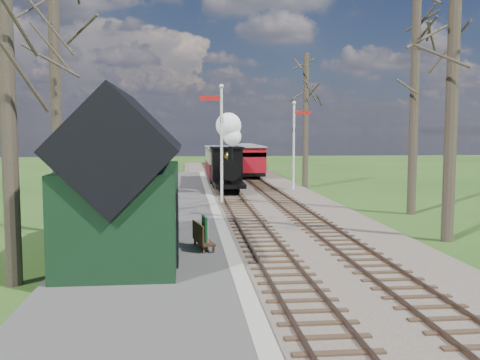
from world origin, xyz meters
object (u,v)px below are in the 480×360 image
Objects in this scene: coach at (222,163)px; red_carriage_a at (250,160)px; semaphore_near at (220,135)px; station_shed at (124,185)px; red_carriage_b at (243,157)px; locomotive at (228,159)px; person at (166,230)px; sign_board at (205,233)px; semaphore_far at (295,139)px; bench at (201,237)px.

red_carriage_a is at bearing 60.04° from coach.
station_shed is at bearing -106.38° from semaphore_near.
locomotive is at bearing -99.23° from red_carriage_b.
locomotive is at bearing 4.74° from person.
sign_board is at bearing -96.06° from semaphore_near.
semaphore_near reaches higher than person.
semaphore_far is (8.67, 18.00, 1.08)m from station_shed.
semaphore_near is 10.82m from coach.
semaphore_near is at bearing -130.60° from semaphore_far.
sign_board is at bearing -99.81° from red_carriage_a.
coach reaches higher than red_carriage_b.
coach is at bearing 84.86° from sign_board.
red_carriage_b is 3.96× the size of person.
red_carriage_b is at bearing 81.62° from bench.
sign_board is (2.33, 0.69, -1.56)m from station_shed.
red_carriage_a is at bearing 101.03° from semaphore_far.
station_shed is 2.87m from bench.
semaphore_far is at bearing -83.07° from red_carriage_b.
station_shed is 27.98m from red_carriage_a.
semaphore_near is 4.24× the size of bench.
semaphore_far is at bearing 18.58° from locomotive.
red_carriage_a is at bearing -90.00° from red_carriage_b.
locomotive is at bearing -103.87° from red_carriage_a.
person reaches higher than bench.
semaphore_far is 1.14× the size of red_carriage_a.
coach reaches higher than person.
locomotive is at bearing 80.50° from semaphore_near.
semaphore_far reaches higher than locomotive.
locomotive reaches higher than red_carriage_b.
semaphore_far is 19.09m from person.
bench is at bearing -96.70° from semaphore_near.
station_shed reaches higher than locomotive.
locomotive is 16.25m from person.
semaphore_near reaches higher than coach.
coach is at bearing 85.85° from semaphore_near.
bench is at bearing -100.09° from red_carriage_a.
semaphore_far is at bearing -78.97° from red_carriage_a.
locomotive is at bearing 82.95° from sign_board.
person is (-3.12, -15.89, -1.32)m from locomotive.
red_carriage_a is at bearing 79.91° from bench.
red_carriage_a is at bearing 75.72° from station_shed.
red_carriage_a reaches higher than sign_board.
semaphore_near reaches higher than sign_board.
red_carriage_a is 4.92× the size of sign_board.
semaphore_far reaches higher than red_carriage_b.
red_carriage_a is 3.96× the size of person.
person is (-5.74, -31.97, -0.64)m from red_carriage_b.
sign_board is at bearing -110.12° from semaphore_far.
sign_board is at bearing -98.15° from red_carriage_b.
semaphore_near is at bearing -94.15° from coach.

